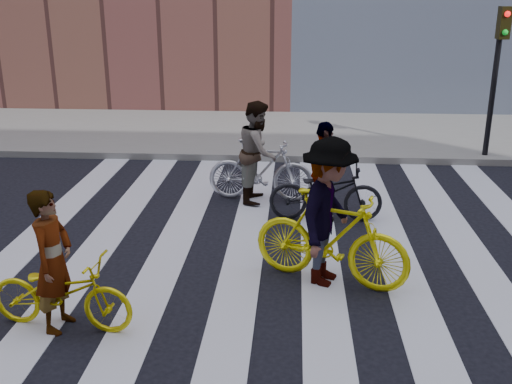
# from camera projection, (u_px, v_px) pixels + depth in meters

# --- Properties ---
(ground) EXTENTS (100.00, 100.00, 0.00)m
(ground) POSITION_uv_depth(u_px,v_px,m) (282.00, 258.00, 8.58)
(ground) COLOR black
(ground) RESTS_ON ground
(sidewalk_far) EXTENTS (100.00, 5.00, 0.15)m
(sidewalk_far) POSITION_uv_depth(u_px,v_px,m) (289.00, 133.00, 15.64)
(sidewalk_far) COLOR gray
(sidewalk_far) RESTS_ON ground
(zebra_crosswalk) EXTENTS (8.25, 10.00, 0.01)m
(zebra_crosswalk) POSITION_uv_depth(u_px,v_px,m) (282.00, 258.00, 8.58)
(zebra_crosswalk) COLOR silver
(zebra_crosswalk) RESTS_ON ground
(traffic_signal) EXTENTS (0.22, 0.42, 3.33)m
(traffic_signal) POSITION_uv_depth(u_px,v_px,m) (498.00, 58.00, 12.60)
(traffic_signal) COLOR black
(traffic_signal) RESTS_ON ground
(bike_yellow_left) EXTENTS (1.74, 0.78, 0.88)m
(bike_yellow_left) POSITION_uv_depth(u_px,v_px,m) (61.00, 292.00, 6.71)
(bike_yellow_left) COLOR yellow
(bike_yellow_left) RESTS_ON ground
(bike_silver_mid) EXTENTS (1.95, 0.70, 1.15)m
(bike_silver_mid) POSITION_uv_depth(u_px,v_px,m) (261.00, 170.00, 10.77)
(bike_silver_mid) COLOR silver
(bike_silver_mid) RESTS_ON ground
(bike_yellow_right) EXTENTS (2.15, 1.30, 1.25)m
(bike_yellow_right) POSITION_uv_depth(u_px,v_px,m) (331.00, 238.00, 7.70)
(bike_yellow_right) COLOR #FFF40E
(bike_yellow_right) RESTS_ON ground
(bike_dark_rear) EXTENTS (1.86, 0.66, 0.98)m
(bike_dark_rear) POSITION_uv_depth(u_px,v_px,m) (326.00, 192.00, 9.86)
(bike_dark_rear) COLOR black
(bike_dark_rear) RESTS_ON ground
(rider_left) EXTENTS (0.46, 0.65, 1.65)m
(rider_left) POSITION_uv_depth(u_px,v_px,m) (53.00, 261.00, 6.59)
(rider_left) COLOR slate
(rider_left) RESTS_ON ground
(rider_mid) EXTENTS (0.76, 0.94, 1.82)m
(rider_mid) POSITION_uv_depth(u_px,v_px,m) (258.00, 152.00, 10.66)
(rider_mid) COLOR slate
(rider_mid) RESTS_ON ground
(rider_right) EXTENTS (1.13, 1.44, 1.95)m
(rider_right) POSITION_uv_depth(u_px,v_px,m) (328.00, 213.00, 7.59)
(rider_right) COLOR slate
(rider_right) RESTS_ON ground
(rider_rear) EXTENTS (0.41, 0.98, 1.67)m
(rider_rear) POSITION_uv_depth(u_px,v_px,m) (323.00, 172.00, 9.75)
(rider_rear) COLOR slate
(rider_rear) RESTS_ON ground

